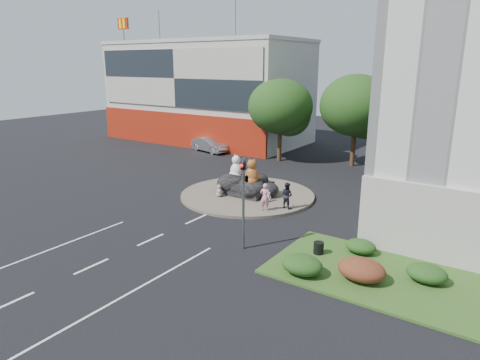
% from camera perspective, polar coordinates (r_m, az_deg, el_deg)
% --- Properties ---
extents(ground, '(120.00, 120.00, 0.00)m').
position_cam_1_polar(ground, '(25.04, -11.82, -7.81)').
color(ground, black).
rests_on(ground, ground).
extents(roundabout_island, '(10.00, 10.00, 0.20)m').
position_cam_1_polar(roundabout_island, '(32.24, 0.99, -2.00)').
color(roundabout_island, brown).
rests_on(roundabout_island, ground).
extents(rock_plinth, '(3.20, 2.60, 0.90)m').
position_cam_1_polar(rock_plinth, '(32.09, 1.00, -1.06)').
color(rock_plinth, black).
rests_on(rock_plinth, roundabout_island).
extents(shophouse_block, '(25.20, 12.30, 17.40)m').
position_cam_1_polar(shophouse_block, '(55.99, -4.40, 11.69)').
color(shophouse_block, beige).
rests_on(shophouse_block, ground).
extents(grass_verge, '(10.00, 6.00, 0.12)m').
position_cam_1_polar(grass_verge, '(21.63, 17.95, -11.96)').
color(grass_verge, '#2C4717').
rests_on(grass_verge, ground).
extents(tree_left, '(6.46, 6.46, 8.27)m').
position_cam_1_polar(tree_left, '(43.38, 5.52, 9.37)').
color(tree_left, '#382314').
rests_on(tree_left, ground).
extents(tree_mid, '(6.84, 6.84, 8.76)m').
position_cam_1_polar(tree_mid, '(42.33, 15.30, 9.18)').
color(tree_mid, '#382314').
rests_on(tree_mid, ground).
extents(tree_right, '(5.70, 5.70, 7.30)m').
position_cam_1_polar(tree_right, '(36.99, 21.92, 6.35)').
color(tree_right, '#382314').
rests_on(tree_right, ground).
extents(hedge_near_green, '(2.00, 1.60, 0.90)m').
position_cam_1_polar(hedge_near_green, '(20.63, 8.28, -11.12)').
color(hedge_near_green, '#163B12').
rests_on(hedge_near_green, grass_verge).
extents(hedge_red, '(2.20, 1.76, 0.99)m').
position_cam_1_polar(hedge_red, '(20.64, 15.90, -11.43)').
color(hedge_red, '#4F2415').
rests_on(hedge_red, grass_verge).
extents(hedge_mid_green, '(1.80, 1.44, 0.81)m').
position_cam_1_polar(hedge_mid_green, '(21.50, 23.64, -11.33)').
color(hedge_mid_green, '#163B12').
rests_on(hedge_mid_green, grass_verge).
extents(hedge_back_green, '(1.60, 1.28, 0.72)m').
position_cam_1_polar(hedge_back_green, '(23.40, 15.79, -8.50)').
color(hedge_back_green, '#163B12').
rests_on(hedge_back_green, grass_verge).
extents(traffic_light, '(0.44, 1.24, 5.00)m').
position_cam_1_polar(traffic_light, '(22.15, 0.66, -0.61)').
color(traffic_light, '#595B60').
rests_on(traffic_light, ground).
extents(street_lamp, '(2.34, 0.22, 8.06)m').
position_cam_1_polar(street_lamp, '(24.62, 24.01, 1.91)').
color(street_lamp, '#595B60').
rests_on(street_lamp, ground).
extents(cat_white, '(1.49, 1.41, 1.95)m').
position_cam_1_polar(cat_white, '(32.54, -0.50, 1.77)').
color(cat_white, silver).
rests_on(cat_white, rock_plinth).
extents(cat_tabby, '(1.38, 1.26, 2.01)m').
position_cam_1_polar(cat_tabby, '(30.92, 1.60, 1.10)').
color(cat_tabby, '#BD5527').
rests_on(cat_tabby, rock_plinth).
extents(kitten_calico, '(0.74, 0.74, 0.94)m').
position_cam_1_polar(kitten_calico, '(31.47, -2.78, -1.37)').
color(kitten_calico, silver).
rests_on(kitten_calico, roundabout_island).
extents(kitten_white, '(0.56, 0.54, 0.71)m').
position_cam_1_polar(kitten_white, '(30.45, 3.82, -2.19)').
color(kitten_white, silver).
rests_on(kitten_white, roundabout_island).
extents(pedestrian_pink, '(0.77, 0.61, 1.86)m').
position_cam_1_polar(pedestrian_pink, '(28.42, 3.37, -2.26)').
color(pedestrian_pink, pink).
rests_on(pedestrian_pink, roundabout_island).
extents(pedestrian_dark, '(0.95, 0.79, 1.79)m').
position_cam_1_polar(pedestrian_dark, '(28.97, 6.25, -2.04)').
color(pedestrian_dark, black).
rests_on(pedestrian_dark, roundabout_island).
extents(parked_car, '(5.19, 2.77, 1.63)m').
position_cam_1_polar(parked_car, '(48.41, -4.06, 4.72)').
color(parked_car, '#A1A4A8').
rests_on(parked_car, ground).
extents(litter_bin, '(0.69, 0.69, 0.62)m').
position_cam_1_polar(litter_bin, '(22.84, 10.44, -8.89)').
color(litter_bin, black).
rests_on(litter_bin, grass_verge).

